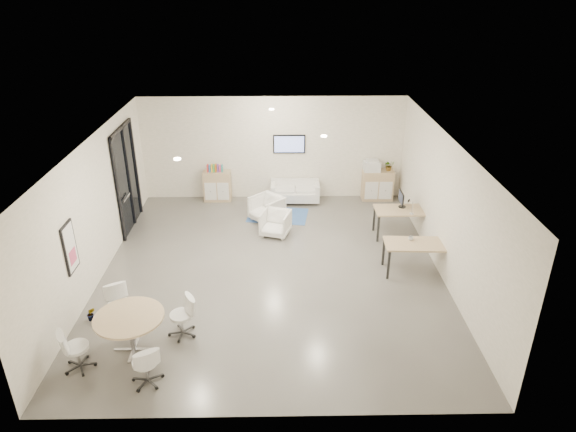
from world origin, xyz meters
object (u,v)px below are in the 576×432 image
(sideboard_left, at_px, (217,186))
(sideboard_right, at_px, (377,185))
(armchair_left, at_px, (267,207))
(armchair_right, at_px, (275,222))
(desk_front, at_px, (416,246))
(desk_rear, at_px, (403,212))
(loveseat, at_px, (295,192))
(round_table, at_px, (129,320))

(sideboard_left, relative_size, sideboard_right, 0.99)
(sideboard_right, xyz_separation_m, armchair_left, (-3.43, -1.48, -0.07))
(armchair_right, distance_m, desk_front, 3.86)
(sideboard_left, relative_size, desk_rear, 0.63)
(sideboard_right, distance_m, desk_rear, 2.52)
(sideboard_right, distance_m, desk_front, 4.35)
(armchair_left, bearing_deg, desk_front, 6.72)
(sideboard_right, height_order, desk_front, sideboard_right)
(sideboard_left, distance_m, desk_rear, 5.81)
(desk_rear, bearing_deg, desk_front, -93.38)
(sideboard_right, distance_m, loveseat, 2.59)
(desk_rear, bearing_deg, sideboard_right, 95.12)
(loveseat, distance_m, armchair_right, 2.33)
(sideboard_right, distance_m, armchair_left, 3.74)
(desk_front, distance_m, round_table, 6.57)
(armchair_right, height_order, round_table, round_table)
(armchair_right, bearing_deg, desk_rear, 15.30)
(sideboard_right, relative_size, armchair_left, 1.17)
(sideboard_right, xyz_separation_m, desk_front, (0.13, -4.34, 0.21))
(sideboard_right, relative_size, loveseat, 0.63)
(loveseat, xyz_separation_m, armchair_right, (-0.60, -2.25, 0.07))
(sideboard_right, xyz_separation_m, round_table, (-5.85, -7.09, 0.23))
(round_table, bearing_deg, armchair_left, 66.72)
(sideboard_left, bearing_deg, armchair_right, -52.67)
(sideboard_right, bearing_deg, sideboard_left, 179.86)
(loveseat, height_order, armchair_left, armchair_left)
(armchair_left, height_order, armchair_right, armchair_left)
(sideboard_left, xyz_separation_m, desk_rear, (5.23, -2.51, 0.23))
(sideboard_left, xyz_separation_m, desk_front, (5.13, -4.36, 0.21))
(sideboard_left, bearing_deg, desk_rear, -25.61)
(loveseat, bearing_deg, sideboard_right, 3.99)
(desk_rear, bearing_deg, loveseat, 139.71)
(desk_front, height_order, round_table, round_table)
(desk_front, bearing_deg, armchair_right, 151.76)
(desk_rear, distance_m, desk_front, 1.85)
(sideboard_left, relative_size, armchair_right, 1.27)
(armchair_left, xyz_separation_m, desk_rear, (3.67, -1.01, 0.30))
(sideboard_left, bearing_deg, desk_front, -40.35)
(loveseat, bearing_deg, desk_rear, -38.83)
(loveseat, height_order, desk_front, desk_front)
(armchair_right, bearing_deg, armchair_left, 123.20)
(sideboard_left, distance_m, round_table, 7.15)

